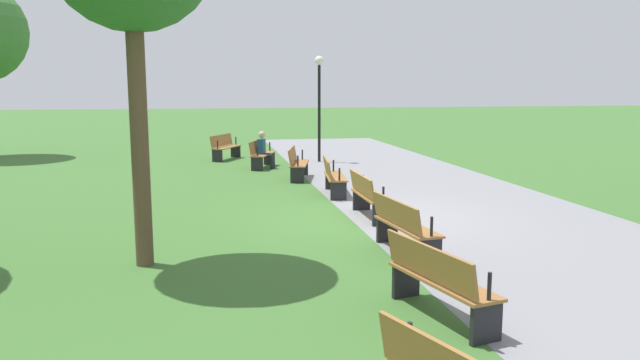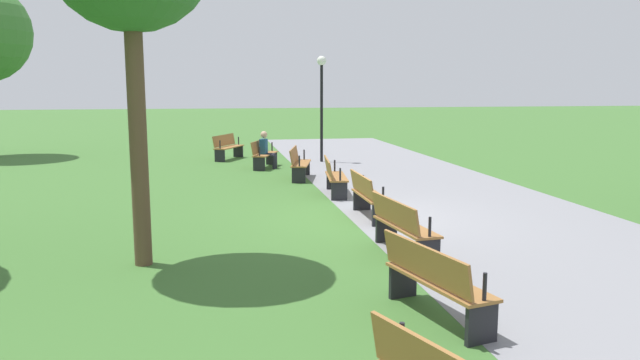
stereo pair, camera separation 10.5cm
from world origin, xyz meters
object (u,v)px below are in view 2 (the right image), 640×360
object	(u,v)px
bench_2	(299,163)
bench_6	(434,280)
bench_5	(402,225)
lamp_post	(322,88)
person_seated	(266,149)
bench_0	(227,146)
bench_4	(368,195)
bench_1	(263,153)
bench_3	(334,176)

from	to	relation	value
bench_2	bench_6	world-z (taller)	same
bench_2	bench_5	size ratio (longest dim) A/B	1.01
bench_6	lamp_post	xyz separation A→B (m)	(-14.46, 1.35, 2.10)
person_seated	bench_0	bearing A→B (deg)	-135.83
bench_4	person_seated	xyz separation A→B (m)	(-7.73, -1.34, 0.17)
bench_2	person_seated	xyz separation A→B (m)	(-2.39, -0.70, 0.17)
bench_1	bench_5	xyz separation A→B (m)	(10.60, 1.26, 0.00)
bench_0	lamp_post	distance (m)	4.05
bench_5	person_seated	world-z (taller)	person_seated
bench_1	bench_6	xyz separation A→B (m)	(13.26, 0.79, 0.00)
bench_5	bench_1	bearing A→B (deg)	179.96
bench_1	bench_6	bearing A→B (deg)	23.86
bench_1	lamp_post	size ratio (longest dim) A/B	0.47
bench_3	bench_5	world-z (taller)	same
bench_5	bench_3	bearing A→B (deg)	173.18
bench_0	bench_2	size ratio (longest dim) A/B	0.98
bench_3	bench_0	bearing A→B (deg)	-156.22
bench_5	bench_6	xyz separation A→B (m)	(2.65, -0.48, 0.00)
bench_2	bench_4	distance (m)	5.38
bench_0	bench_1	size ratio (longest dim) A/B	0.98
bench_1	bench_2	world-z (taller)	same
bench_3	bench_5	distance (m)	5.38
bench_2	bench_4	size ratio (longest dim) A/B	1.04
bench_0	bench_3	size ratio (longest dim) A/B	0.99
bench_0	bench_1	xyz separation A→B (m)	(2.46, 1.08, 0.00)
bench_1	bench_3	world-z (taller)	same
bench_2	bench_4	xyz separation A→B (m)	(5.34, 0.64, 0.00)
bench_1	person_seated	world-z (taller)	person_seated
bench_3	bench_4	distance (m)	2.69
bench_3	person_seated	xyz separation A→B (m)	(-5.04, -1.18, 0.17)
bench_6	bench_2	bearing A→B (deg)	166.36
bench_0	bench_5	bearing A→B (deg)	37.46
bench_5	lamp_post	world-z (taller)	lamp_post
bench_6	lamp_post	bearing A→B (deg)	161.02
bench_4	bench_5	size ratio (longest dim) A/B	0.97
bench_0	lamp_post	xyz separation A→B (m)	(1.26, 3.22, 2.10)
bench_4	bench_1	bearing A→B (deg)	-169.83
bench_0	bench_2	distance (m)	5.37
bench_1	lamp_post	world-z (taller)	lamp_post
bench_4	lamp_post	distance (m)	9.39
bench_2	lamp_post	bearing A→B (deg)	173.97
bench_0	bench_6	world-z (taller)	same
bench_4	bench_6	distance (m)	5.38
bench_0	lamp_post	bearing A→B (deg)	95.94
bench_6	person_seated	distance (m)	13.09
bench_6	lamp_post	distance (m)	14.67
bench_4	bench_5	bearing A→B (deg)	-3.39
bench_3	bench_4	xyz separation A→B (m)	(2.69, 0.16, 0.00)
person_seated	lamp_post	bearing A→B (deg)	144.58
bench_2	bench_4	world-z (taller)	same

